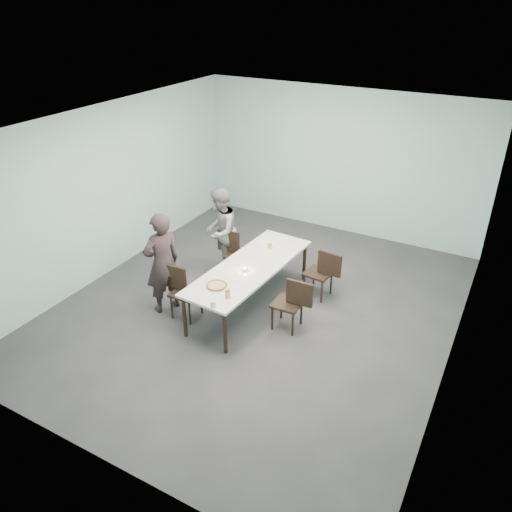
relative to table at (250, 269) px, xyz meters
The scene contains 16 objects.
ground 0.71m from the table, ahead, with size 7.00×7.00×0.00m, color #333335.
room_shell 1.34m from the table, ahead, with size 6.02×7.02×3.01m.
table is the anchor object (origin of this frame).
chair_near_left 1.13m from the table, 137.30° to the right, with size 0.62×0.43×0.87m.
chair_far_left 1.05m from the table, 134.97° to the left, with size 0.63×0.47×0.87m.
chair_near_right 0.93m from the table, 15.58° to the right, with size 0.62×0.43×0.87m.
chair_far_right 1.26m from the table, 41.16° to the left, with size 0.63×0.46×0.87m.
diner_near 1.38m from the table, 147.51° to the right, with size 0.62×0.41×1.70m, color black.
diner_far 1.29m from the table, 143.78° to the left, with size 0.78×0.61×1.61m, color gray.
pizza 0.80m from the table, 98.72° to the right, with size 0.34×0.34×0.04m.
side_plate 0.66m from the table, 78.60° to the right, with size 0.18×0.18×0.01m, color white.
beer_glass 0.99m from the table, 79.46° to the right, with size 0.08×0.08×0.15m, color #C38A2A.
water_tumbler 1.26m from the table, 84.50° to the right, with size 0.08×0.08×0.09m, color silver.
tealight 0.19m from the table, 87.05° to the right, with size 0.06×0.06×0.05m.
amber_tumbler 0.72m from the table, 90.54° to the left, with size 0.07×0.07×0.08m, color #C38A2A.
menu 0.83m from the table, 99.39° to the left, with size 0.30×0.22×0.01m, color silver.
Camera 1 is at (3.27, -6.04, 4.68)m, focal length 35.00 mm.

